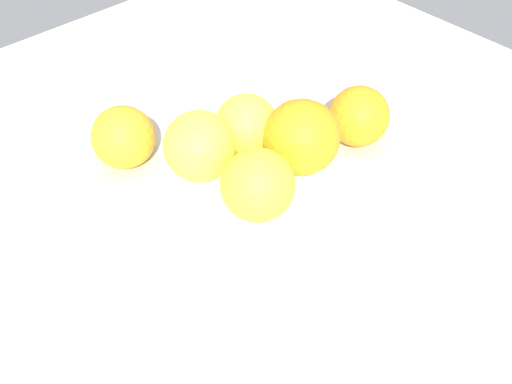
% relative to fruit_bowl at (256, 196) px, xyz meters
% --- Properties ---
extents(ground_plane, '(1.10, 1.10, 0.02)m').
position_rel_fruit_bowl_xyz_m(ground_plane, '(0.00, 0.00, -0.04)').
color(ground_plane, '#BCB29E').
extents(fruit_bowl, '(0.18, 0.18, 0.06)m').
position_rel_fruit_bowl_xyz_m(fruit_bowl, '(0.00, 0.00, 0.00)').
color(fruit_bowl, silver).
rests_on(fruit_bowl, ground_plane).
extents(orange_in_bowl_0, '(0.08, 0.08, 0.08)m').
position_rel_fruit_bowl_xyz_m(orange_in_bowl_0, '(-0.03, -0.04, 0.07)').
color(orange_in_bowl_0, yellow).
rests_on(orange_in_bowl_0, fruit_bowl).
extents(orange_in_bowl_1, '(0.08, 0.08, 0.08)m').
position_rel_fruit_bowl_xyz_m(orange_in_bowl_1, '(-0.04, 0.05, 0.07)').
color(orange_in_bowl_1, yellow).
rests_on(orange_in_bowl_1, fruit_bowl).
extents(orange_in_bowl_2, '(0.08, 0.08, 0.08)m').
position_rel_fruit_bowl_xyz_m(orange_in_bowl_2, '(0.05, -0.02, 0.07)').
color(orange_in_bowl_2, orange).
rests_on(orange_in_bowl_2, fruit_bowl).
extents(orange_in_bowl_3, '(0.07, 0.07, 0.07)m').
position_rel_fruit_bowl_xyz_m(orange_in_bowl_3, '(0.02, 0.04, 0.07)').
color(orange_in_bowl_3, yellow).
rests_on(orange_in_bowl_3, fruit_bowl).
extents(orange_loose_0, '(0.08, 0.08, 0.08)m').
position_rel_fruit_bowl_xyz_m(orange_loose_0, '(0.19, 0.01, 0.01)').
color(orange_loose_0, orange).
rests_on(orange_loose_0, ground_plane).
extents(orange_loose_1, '(0.08, 0.08, 0.08)m').
position_rel_fruit_bowl_xyz_m(orange_loose_1, '(-0.06, 0.18, 0.01)').
color(orange_loose_1, '#F9A823').
rests_on(orange_loose_1, ground_plane).
extents(side_plate, '(0.17, 0.17, 0.01)m').
position_rel_fruit_bowl_xyz_m(side_plate, '(0.20, 0.17, -0.02)').
color(side_plate, silver).
rests_on(side_plate, ground_plane).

